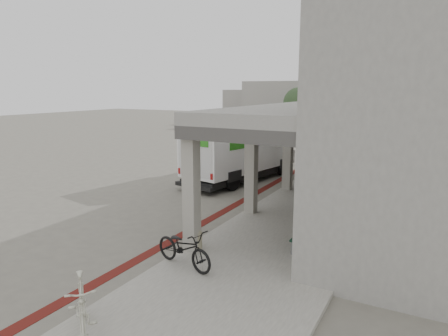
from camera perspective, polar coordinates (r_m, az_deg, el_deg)
The scene contains 14 objects.
ground at distance 15.49m, azimuth -4.09°, elevation -6.12°, with size 120.00×120.00×0.00m, color #686359.
bike_lane_stripe at distance 16.70m, azimuth 2.51°, elevation -4.79°, with size 0.35×40.00×0.01m, color #561611.
sidewalk at distance 13.85m, azimuth 10.19°, elevation -8.14°, with size 4.40×28.00×0.12m, color gray.
transit_building at distance 17.05m, azimuth 24.57°, elevation 6.15°, with size 7.60×17.00×7.00m.
distant_backdrop at distance 49.58m, azimuth 15.83°, elevation 8.61°, with size 28.00×10.00×6.50m.
tree_left at distance 42.52m, azimuth 10.63°, elevation 9.12°, with size 3.20×3.20×4.80m.
tree_mid at distance 42.91m, azimuth 20.49°, elevation 8.63°, with size 3.20×3.20×4.80m.
fedex_truck at distance 20.22m, azimuth 2.41°, elevation 2.77°, with size 3.55×7.50×3.08m.
bench at distance 11.98m, azimuth 12.05°, elevation -9.37°, with size 0.55×1.97×0.46m.
bollard_near at distance 11.57m, azimuth -4.28°, elevation -9.84°, with size 0.45×0.45×0.67m.
bollard_far at distance 16.64m, azimuth 12.98°, elevation -3.77°, with size 0.35×0.35×0.53m.
utility_cabinet at distance 16.09m, azimuth 15.69°, elevation -3.31°, with size 0.51×0.68×1.14m, color slate.
bicycle_black at distance 10.44m, azimuth -5.74°, elevation -11.27°, with size 0.67×1.93×1.01m, color black.
bicycle_cream at distance 8.16m, azimuth -19.62°, elevation -18.26°, with size 0.53×1.87×1.12m, color beige.
Camera 1 is at (7.94, -12.47, 4.61)m, focal length 32.00 mm.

